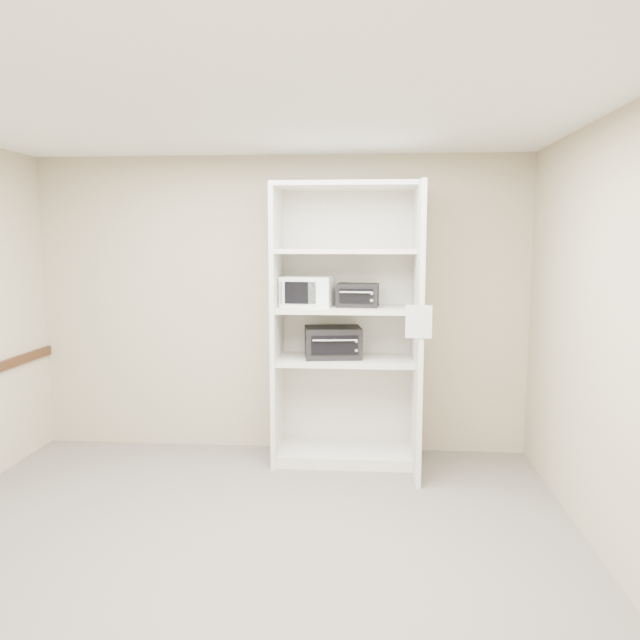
# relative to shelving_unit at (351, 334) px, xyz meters

# --- Properties ---
(floor) EXTENTS (4.50, 4.00, 0.01)m
(floor) POSITION_rel_shelving_unit_xyz_m (-0.67, -1.70, -1.13)
(floor) COLOR slate
(floor) RESTS_ON ground
(ceiling) EXTENTS (4.50, 4.00, 0.01)m
(ceiling) POSITION_rel_shelving_unit_xyz_m (-0.67, -1.70, 1.57)
(ceiling) COLOR white
(wall_back) EXTENTS (4.50, 0.02, 2.70)m
(wall_back) POSITION_rel_shelving_unit_xyz_m (-0.67, 0.30, 0.22)
(wall_back) COLOR tan
(wall_back) RESTS_ON ground
(wall_front) EXTENTS (4.50, 0.02, 2.70)m
(wall_front) POSITION_rel_shelving_unit_xyz_m (-0.67, -3.70, 0.22)
(wall_front) COLOR tan
(wall_front) RESTS_ON ground
(wall_right) EXTENTS (0.02, 4.00, 2.70)m
(wall_right) POSITION_rel_shelving_unit_xyz_m (1.58, -1.70, 0.22)
(wall_right) COLOR tan
(wall_right) RESTS_ON ground
(shelving_unit) EXTENTS (1.24, 0.92, 2.42)m
(shelving_unit) POSITION_rel_shelving_unit_xyz_m (0.00, 0.00, 0.00)
(shelving_unit) COLOR silver
(shelving_unit) RESTS_ON floor
(microwave) EXTENTS (0.47, 0.37, 0.26)m
(microwave) POSITION_rel_shelving_unit_xyz_m (-0.38, 0.02, 0.37)
(microwave) COLOR white
(microwave) RESTS_ON shelving_unit
(toaster_oven_upper) EXTENTS (0.37, 0.29, 0.20)m
(toaster_oven_upper) POSITION_rel_shelving_unit_xyz_m (0.06, 0.02, 0.34)
(toaster_oven_upper) COLOR black
(toaster_oven_upper) RESTS_ON shelving_unit
(toaster_oven_lower) EXTENTS (0.53, 0.43, 0.27)m
(toaster_oven_lower) POSITION_rel_shelving_unit_xyz_m (-0.16, 0.02, -0.08)
(toaster_oven_lower) COLOR black
(toaster_oven_lower) RESTS_ON shelving_unit
(paper_sign) EXTENTS (0.19, 0.02, 0.25)m
(paper_sign) POSITION_rel_shelving_unit_xyz_m (0.53, -0.63, 0.20)
(paper_sign) COLOR white
(paper_sign) RESTS_ON shelving_unit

